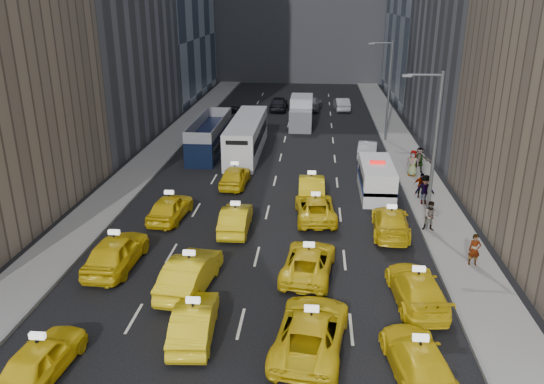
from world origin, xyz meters
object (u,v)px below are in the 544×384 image
at_px(city_bus, 247,136).
at_px(box_truck, 301,113).
at_px(pedestrian_0, 475,250).
at_px(nypd_van, 376,179).
at_px(double_decker, 210,136).

distance_m(city_bus, box_truck, 11.18).
distance_m(box_truck, pedestrian_0, 31.07).
height_order(nypd_van, city_bus, city_bus).
bearing_deg(pedestrian_0, nypd_van, 110.94).
bearing_deg(box_truck, nypd_van, -72.05).
relative_size(city_bus, box_truck, 1.79).
height_order(nypd_van, double_decker, double_decker).
height_order(city_bus, box_truck, city_bus).
bearing_deg(pedestrian_0, city_bus, 125.75).
bearing_deg(city_bus, box_truck, 63.57).
bearing_deg(pedestrian_0, box_truck, 107.99).
relative_size(box_truck, pedestrian_0, 4.03).
relative_size(nypd_van, city_bus, 0.48).
bearing_deg(city_bus, nypd_van, -46.82).
distance_m(double_decker, box_truck, 12.64).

